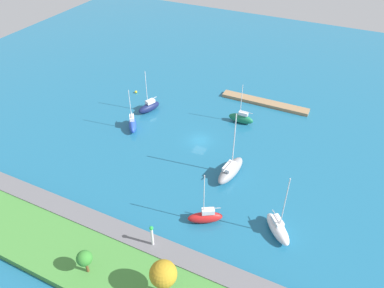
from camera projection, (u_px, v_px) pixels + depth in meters
The scene contains 14 objects.
water at pixel (199, 140), 72.91m from camera, with size 160.00×160.00×0.00m, color #1E668C.
pier_dock at pixel (265, 103), 83.83m from camera, with size 20.12×2.50×0.73m, color #997A56.
breakwater at pixel (124, 235), 53.55m from camera, with size 57.75×3.21×1.26m, color slate.
shoreline_park at pixel (102, 263), 49.76m from camera, with size 57.03×10.58×1.11m, color #478C3D.
harbor_beacon at pixel (152, 234), 50.14m from camera, with size 0.56×0.56×3.73m.
park_tree_east at pixel (163, 274), 43.41m from camera, with size 3.40×3.40×5.68m.
park_tree_midwest at pixel (84, 258), 46.52m from camera, with size 2.09×2.09×3.87m.
sailboat_green_mid_basin at pixel (241, 118), 77.29m from camera, with size 5.42×1.58×8.98m.
sailboat_navy_lone_south at pixel (149, 107), 81.00m from camera, with size 3.80×5.94×9.79m.
sailboat_white_inner_mooring at pixel (278, 228), 53.91m from camera, with size 5.59×5.93×11.45m.
sailboat_red_along_channel at pixel (205, 217), 55.62m from camera, with size 5.43×4.11×9.71m.
sailboat_gray_far_north at pixel (231, 170), 63.98m from camera, with size 3.41×8.14×12.71m.
sailboat_blue_east_end at pixel (132, 124), 75.45m from camera, with size 4.31×5.26×9.29m.
mooring_buoy_yellow at pixel (136, 92), 87.90m from camera, with size 0.61×0.61×0.61m, color yellow.
Camera 1 is at (-23.96, 53.13, 43.84)m, focal length 34.04 mm.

